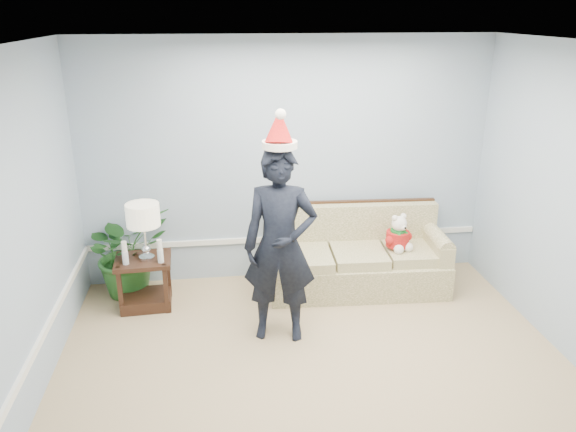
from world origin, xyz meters
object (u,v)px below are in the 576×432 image
Objects in this scene: sofa at (356,259)px; man at (280,246)px; table_lamp at (143,217)px; teddy_bear at (398,237)px; side_table at (146,287)px; houseplant at (127,251)px.

sofa is 1.44m from man.
table_lamp is 2.69m from teddy_bear.
man is (-0.95, -0.90, 0.60)m from sofa.
sofa is 2.29m from side_table.
sofa is 2.01× the size of houseplant.
teddy_bear is at bearing 0.77° from side_table.
houseplant is at bearing 155.38° from man.
man is at bearing -171.57° from teddy_bear.
sofa is 4.82× the size of teddy_bear.
table_lamp is (-2.24, -0.18, 0.67)m from sofa.
table_lamp is at bearing -172.54° from sofa.
man reaches higher than teddy_bear.
houseplant is (-0.25, 0.35, -0.51)m from table_lamp.
side_table is 0.48m from houseplant.
man is (1.53, -1.07, 0.43)m from houseplant.
table_lamp is 1.45× the size of teddy_bear.
sofa is 3.31× the size of table_lamp.
teddy_bear is (2.70, 0.04, 0.41)m from side_table.
houseplant reaches higher than sofa.
sofa is 3.37× the size of side_table.
table_lamp is at bearing -54.69° from houseplant.
table_lamp is at bearing -21.87° from side_table.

